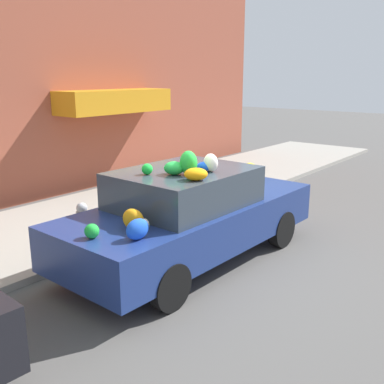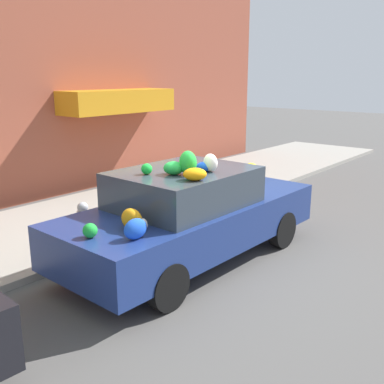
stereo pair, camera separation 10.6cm
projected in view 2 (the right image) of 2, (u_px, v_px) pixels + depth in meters
name	position (u px, v px, depth m)	size (l,w,h in m)	color
ground_plane	(188.00, 257.00, 7.13)	(60.00, 60.00, 0.00)	#565451
sidewalk_curb	(83.00, 220.00, 8.78)	(24.00, 3.20, 0.11)	#9E998E
building_facade	(14.00, 68.00, 9.51)	(18.00, 1.20, 5.98)	#9E4C38
fire_hydrant	(84.00, 223.00, 7.36)	(0.20, 0.20, 0.70)	#B2B2B7
art_car	(191.00, 213.00, 6.85)	(4.48, 1.85, 1.80)	navy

